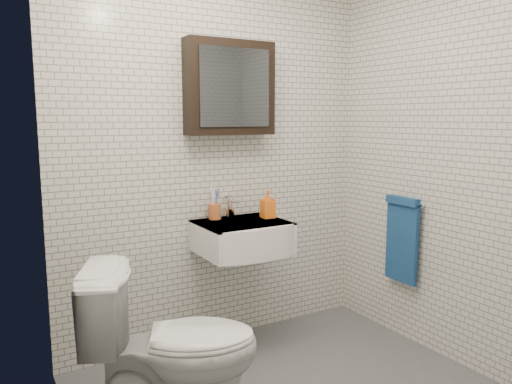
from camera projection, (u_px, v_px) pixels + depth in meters
room_shell at (309, 127)px, 2.42m from camera, size 2.22×2.02×2.51m
washbasin at (245, 237)px, 3.18m from camera, size 0.55×0.50×0.20m
faucet at (231, 208)px, 3.32m from camera, size 0.06×0.20×0.15m
mirror_cabinet at (230, 88)px, 3.20m from camera, size 0.60×0.15×0.60m
towel_rail at (402, 236)px, 3.35m from camera, size 0.09×0.30×0.58m
toothbrush_cup at (215, 211)px, 3.27m from camera, size 0.09×0.09×0.23m
soap_bottle at (268, 204)px, 3.31m from camera, size 0.09×0.09×0.18m
toilet at (173, 347)px, 2.40m from camera, size 0.93×0.75×0.83m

